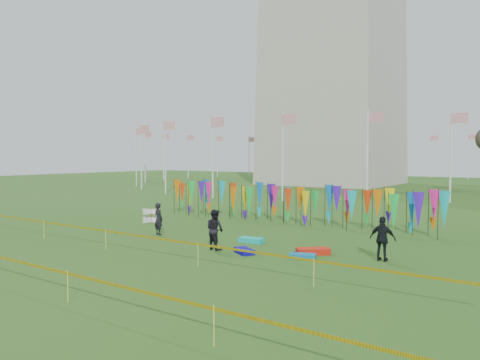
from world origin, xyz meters
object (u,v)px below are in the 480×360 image
Objects in this scene: person_left at (159,219)px; kite_bag_teal at (302,256)px; kite_bag_blue at (244,251)px; kite_bag_turquoise at (251,240)px; kite_bag_red at (313,251)px; person_mid at (215,229)px; box_kite at (151,216)px; person_right at (383,239)px.

kite_bag_teal is at bearing -170.27° from person_left.
kite_bag_blue is at bearing -176.97° from person_left.
kite_bag_turquoise is 3.60m from kite_bag_red.
person_mid is 2.43m from kite_bag_turquoise.
person_left is 0.94× the size of person_mid.
kite_bag_teal is at bearing -87.98° from kite_bag_red.
person_left is 8.72m from kite_bag_red.
box_kite is 12.63m from kite_bag_red.
person_mid is (8.40, -4.31, 0.47)m from box_kite.
person_right is at bearing -8.59° from box_kite.
box_kite is 9.45m from person_mid.
kite_bag_blue reaches higher than kite_bag_teal.
kite_bag_turquoise is at bearing -88.12° from person_mid.
box_kite is 15.28m from person_right.
kite_bag_teal is at bearing -25.07° from kite_bag_turquoise.
kite_bag_blue is at bearing -167.39° from kite_bag_teal.
person_mid reaches higher than person_left.
kite_bag_turquoise is at bearing 116.72° from kite_bag_blue.
person_right is 1.51× the size of kite_bag_turquoise.
kite_bag_red is at bearing 92.02° from kite_bag_teal.
box_kite reaches higher than kite_bag_teal.
person_left is 1.62× the size of kite_bag_blue.
person_right is at bearing -2.21° from kite_bag_turquoise.
kite_bag_turquoise is 0.85× the size of kite_bag_red.
box_kite is at bearing 167.64° from kite_bag_red.
kite_bag_teal is (8.72, -0.70, -0.73)m from person_left.
person_right is at bearing 20.86° from kite_bag_blue.
person_mid is at bearing -27.18° from box_kite.
person_mid is 1.30× the size of kite_bag_red.
person_right is 1.70× the size of kite_bag_teal.
person_right reaches higher than kite_bag_red.
person_left is 0.95× the size of person_right.
person_mid is at bearing -171.40° from kite_bag_teal.
person_left is 4.92m from person_mid.
person_mid reaches higher than kite_bag_blue.
kite_bag_red is at bearing 8.06° from person_right.
person_right is (15.11, -2.28, 0.46)m from box_kite.
kite_bag_red is (-2.77, -0.42, -0.74)m from person_right.
kite_bag_blue is at bearing 20.28° from person_right.
person_left is at bearing 168.69° from kite_bag_blue.
box_kite is at bearing -9.17° from person_right.
kite_bag_red reaches higher than kite_bag_teal.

